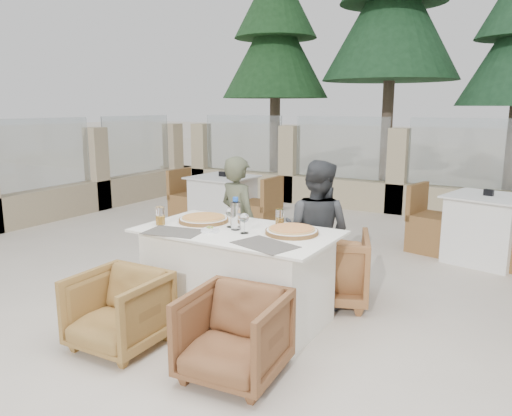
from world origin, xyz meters
The scene contains 25 objects.
ground centered at (0.00, 0.00, 0.00)m, with size 80.00×80.00×0.00m, color beige.
sand_patch centered at (0.00, 14.00, 0.01)m, with size 30.00×16.00×0.01m, color beige.
perimeter_wall_far centered at (0.00, 4.80, 0.80)m, with size 10.00×0.34×1.60m, color tan, non-canonical shape.
perimeter_wall_left centered at (-4.50, 1.50, 0.80)m, with size 0.34×7.00×1.60m, color tan, non-canonical shape.
pine_far_left centered at (-3.50, 7.00, 2.75)m, with size 2.42×2.42×5.50m, color #1D4520.
pine_mid_left centered at (-1.00, 7.50, 3.25)m, with size 2.86×2.86×6.50m, color #1D4625.
dining_table centered at (0.02, -0.10, 0.39)m, with size 1.60×0.90×0.77m, color white, non-canonical shape.
placemat_near_left centered at (-0.38, -0.40, 0.77)m, with size 0.45×0.30×0.00m, color #59544C.
placemat_near_right centered at (0.43, -0.36, 0.77)m, with size 0.45×0.30×0.00m, color #57514B.
pizza_left centered at (-0.39, 0.01, 0.80)m, with size 0.43×0.43×0.06m, color #C85E1B.
pizza_right centered at (0.46, 0.03, 0.80)m, with size 0.42×0.42×0.05m, color #CC4E1B.
water_bottle centered at (0.00, -0.09, 0.90)m, with size 0.08×0.08×0.27m, color #C0E4FD.
wine_glass_centre centered at (-0.08, -0.04, 0.86)m, with size 0.08×0.08×0.18m, color white, non-canonical shape.
wine_glass_near centered at (0.13, -0.15, 0.86)m, with size 0.08×0.08×0.18m, color white, non-canonical shape.
beer_glass_left centered at (-0.64, -0.27, 0.85)m, with size 0.08×0.08×0.15m, color gold.
beer_glass_right centered at (0.25, 0.20, 0.84)m, with size 0.07×0.07×0.14m, color #C17F1B.
olive_dish centered at (-0.13, -0.25, 0.79)m, with size 0.11×0.11×0.04m, color white, non-canonical shape.
armchair_far_left centered at (-0.36, 0.59, 0.27)m, with size 0.57×0.59×0.54m, color brown.
armchair_far_right centered at (0.52, 0.66, 0.33)m, with size 0.70×0.72×0.65m, color #976137.
armchair_near_left centered at (-0.46, -0.95, 0.28)m, with size 0.61×0.62×0.57m, color olive.
armchair_near_right centered at (0.49, -0.87, 0.29)m, with size 0.62×0.64×0.58m, color brown.
diner_left centered at (-0.37, 0.54, 0.65)m, with size 0.47×0.31×1.30m, color #4E513B.
diner_right centered at (0.43, 0.58, 0.65)m, with size 0.63×0.49×1.30m, color #383A3D.
bg_table_a centered at (-1.84, 2.41, 0.39)m, with size 1.64×0.82×0.77m, color silver, non-canonical shape.
bg_table_b centered at (1.59, 2.67, 0.39)m, with size 1.64×0.82×0.77m, color white, non-canonical shape.
Camera 1 is at (2.16, -3.38, 1.76)m, focal length 35.00 mm.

